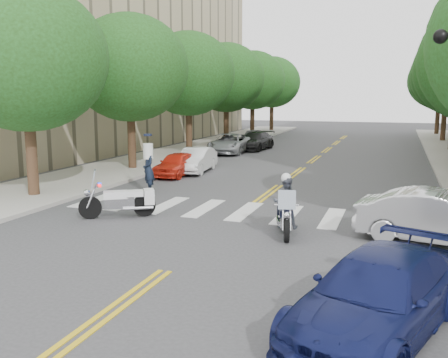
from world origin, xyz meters
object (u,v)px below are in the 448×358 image
at_px(officer_standing, 149,169).
at_px(motorcycle_parked, 124,200).
at_px(motorcycle_police, 285,207).
at_px(sedan_blue, 378,295).
at_px(convertible, 440,218).

bearing_deg(officer_standing, motorcycle_parked, -26.88).
distance_m(motorcycle_police, sedan_blue, 6.47).
xyz_separation_m(motorcycle_police, sedan_blue, (2.90, -5.78, -0.12)).
height_order(motorcycle_police, officer_standing, officer_standing).
relative_size(motorcycle_parked, convertible, 0.51).
xyz_separation_m(convertible, sedan_blue, (-1.41, -6.11, -0.04)).
distance_m(officer_standing, sedan_blue, 14.06).
bearing_deg(motorcycle_parked, motorcycle_police, -124.38).
relative_size(motorcycle_police, officer_standing, 1.11).
distance_m(motorcycle_police, convertible, 4.32).
bearing_deg(officer_standing, sedan_blue, 0.50).
distance_m(convertible, sedan_blue, 6.27).
bearing_deg(sedan_blue, motorcycle_police, 136.19).
bearing_deg(motorcycle_police, motorcycle_parked, -17.00).
bearing_deg(sedan_blue, officer_standing, 153.57).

